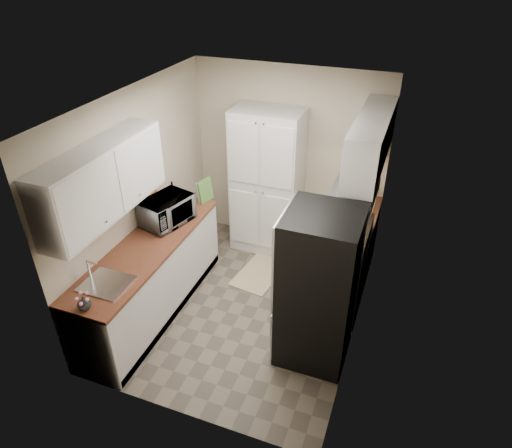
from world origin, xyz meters
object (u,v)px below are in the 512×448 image
pantry_cabinet (267,183)px  wine_bottle (173,195)px  toaster_oven (353,196)px  electric_range (335,272)px  microwave (167,211)px  refrigerator (318,289)px

pantry_cabinet → wine_bottle: (-0.94, -0.86, 0.07)m
toaster_oven → pantry_cabinet: bearing=178.3°
electric_range → wine_bottle: size_ratio=3.76×
electric_range → microwave: bearing=-170.7°
microwave → pantry_cabinet: bearing=-17.6°
refrigerator → electric_range: bearing=87.5°
pantry_cabinet → electric_range: bearing=-38.2°
pantry_cabinet → refrigerator: bearing=-56.5°
refrigerator → microwave: refrigerator is taller
pantry_cabinet → wine_bottle: pantry_cabinet is taller
pantry_cabinet → refrigerator: pantry_cabinet is taller
refrigerator → toaster_oven: refrigerator is taller
refrigerator → microwave: 2.02m
refrigerator → microwave: bearing=166.3°
wine_bottle → toaster_oven: bearing=21.5°
wine_bottle → toaster_oven: wine_bottle is taller
pantry_cabinet → refrigerator: size_ratio=1.18×
microwave → toaster_oven: bearing=-43.1°
electric_range → refrigerator: (-0.03, -0.80, 0.37)m
electric_range → microwave: 2.10m
wine_bottle → refrigerator: bearing=-22.6°
electric_range → pantry_cabinet: bearing=141.8°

